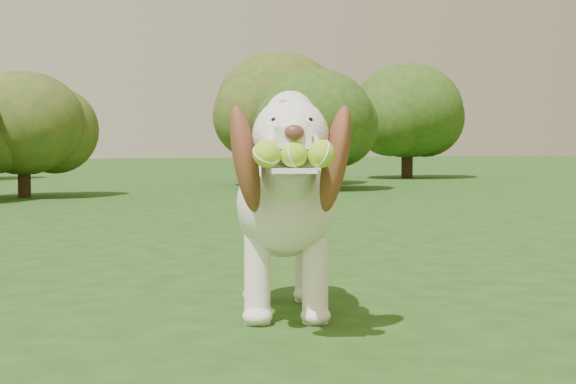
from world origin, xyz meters
name	(u,v)px	position (x,y,z in m)	size (l,w,h in m)	color
ground	(327,332)	(0.00, 0.00, 0.00)	(80.00, 80.00, 0.00)	#1B4213
dog	(285,201)	(0.00, 0.30, 0.42)	(0.75, 1.16, 0.79)	white
shrub_c	(23,123)	(0.61, 8.26, 0.89)	(1.46, 1.46, 1.51)	#382314
shrub_d	(315,119)	(4.53, 8.14, 1.00)	(1.63, 1.63, 1.69)	#382314
shrub_h	(407,111)	(8.37, 11.37, 1.29)	(2.11, 2.11, 2.19)	#382314
shrub_f	(280,107)	(4.89, 9.94, 1.23)	(2.02, 2.02, 2.10)	#382314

